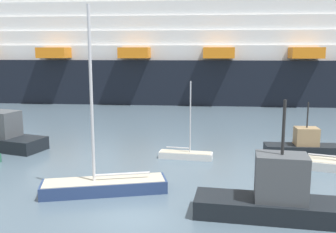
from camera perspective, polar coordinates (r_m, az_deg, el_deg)
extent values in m
plane|color=slate|center=(20.05, -5.46, -15.11)|extent=(600.00, 600.00, 0.00)
cube|color=navy|center=(23.54, -9.52, -10.33)|extent=(7.64, 3.98, 0.75)
cube|color=beige|center=(23.41, -9.55, -9.42)|extent=(7.31, 3.75, 0.04)
cylinder|color=silver|center=(22.27, -11.45, 3.03)|extent=(0.18, 0.18, 10.25)
cylinder|color=silver|center=(23.33, -6.90, -8.57)|extent=(3.23, 1.14, 0.14)
cylinder|color=silver|center=(29.77, 22.91, -5.45)|extent=(2.64, 0.78, 0.12)
cube|color=white|center=(30.29, 2.68, -5.85)|extent=(4.28, 1.32, 0.51)
cube|color=beige|center=(30.22, 2.68, -5.35)|extent=(4.10, 1.23, 0.04)
cylinder|color=silver|center=(29.56, 3.37, -0.14)|extent=(0.10, 0.10, 5.64)
cylinder|color=silver|center=(30.23, 1.54, -4.69)|extent=(1.90, 0.21, 0.08)
cube|color=black|center=(32.79, 19.44, -4.82)|extent=(5.97, 2.13, 0.92)
cube|color=#A3845B|center=(32.61, 20.06, -2.81)|extent=(1.87, 1.47, 1.44)
cylinder|color=#262626|center=(32.29, 20.24, 0.22)|extent=(0.12, 0.12, 2.06)
cube|color=black|center=(20.67, 15.27, -13.16)|extent=(7.95, 2.68, 0.97)
cube|color=#4C5156|center=(20.12, 16.61, -8.76)|extent=(2.63, 1.85, 2.38)
cylinder|color=#262626|center=(19.48, 16.98, -1.59)|extent=(0.16, 0.16, 2.74)
cube|color=black|center=(68.22, -3.56, 5.68)|extent=(127.62, 22.30, 6.99)
cube|color=white|center=(68.04, -3.60, 9.58)|extent=(117.39, 19.81, 2.29)
cube|color=white|center=(68.07, -3.62, 11.50)|extent=(110.34, 18.62, 2.29)
cube|color=white|center=(68.17, -3.64, 13.43)|extent=(103.30, 17.43, 2.29)
cube|color=white|center=(68.35, -3.67, 15.34)|extent=(96.26, 16.24, 2.29)
cube|color=orange|center=(62.49, -16.72, 9.16)|extent=(4.70, 3.72, 1.60)
cube|color=orange|center=(58.92, -5.04, 9.52)|extent=(4.70, 3.72, 1.60)
cube|color=orange|center=(57.98, 7.58, 9.47)|extent=(4.70, 3.72, 1.60)
cube|color=orange|center=(59.78, 20.00, 8.98)|extent=(4.70, 3.72, 1.60)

